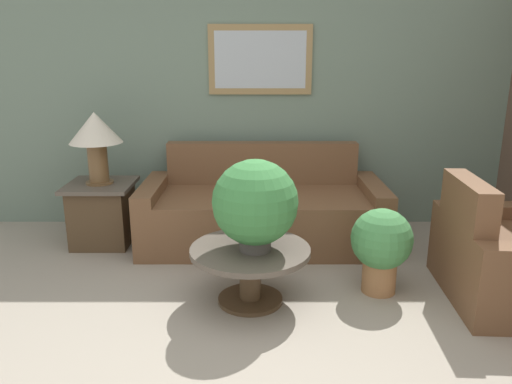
{
  "coord_description": "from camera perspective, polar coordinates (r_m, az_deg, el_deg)",
  "views": [
    {
      "loc": [
        -0.07,
        -2.38,
        1.75
      ],
      "look_at": [
        -0.06,
        1.54,
        0.63
      ],
      "focal_mm": 35.0,
      "sensor_mm": 36.0,
      "label": 1
    }
  ],
  "objects": [
    {
      "name": "table_lamp",
      "position": [
        4.68,
        -18.02,
        6.34
      ],
      "size": [
        0.47,
        0.47,
        0.65
      ],
      "color": "brown",
      "rests_on": "side_table"
    },
    {
      "name": "potted_plant_floor",
      "position": [
        3.79,
        13.99,
        -5.83
      ],
      "size": [
        0.45,
        0.45,
        0.65
      ],
      "color": "#9E6B42",
      "rests_on": "ground_plane"
    },
    {
      "name": "potted_plant_on_table",
      "position": [
        3.37,
        -0.24,
        -1.32
      ],
      "size": [
        0.59,
        0.59,
        0.64
      ],
      "color": "#4C4742",
      "rests_on": "coffee_table"
    },
    {
      "name": "side_table",
      "position": [
        4.85,
        -17.28,
        -2.3
      ],
      "size": [
        0.6,
        0.6,
        0.58
      ],
      "color": "#4C3823",
      "rests_on": "ground_plane"
    },
    {
      "name": "coffee_table",
      "position": [
        3.56,
        -0.81,
        -8.08
      ],
      "size": [
        0.85,
        0.85,
        0.41
      ],
      "color": "#4C3823",
      "rests_on": "ground_plane"
    },
    {
      "name": "couch_main",
      "position": [
        4.65,
        0.62,
        -2.32
      ],
      "size": [
        2.21,
        0.97,
        0.89
      ],
      "color": "brown",
      "rests_on": "ground_plane"
    },
    {
      "name": "wall_back",
      "position": [
        5.04,
        0.65,
        10.87
      ],
      "size": [
        6.85,
        0.09,
        2.6
      ],
      "color": "slate",
      "rests_on": "ground_plane"
    },
    {
      "name": "ground_plane",
      "position": [
        2.95,
        1.32,
        -20.45
      ],
      "size": [
        20.0,
        20.0,
        0.0
      ],
      "primitive_type": "plane",
      "color": "gray"
    },
    {
      "name": "armchair",
      "position": [
        4.04,
        26.84,
        -6.96
      ],
      "size": [
        0.95,
        1.11,
        0.89
      ],
      "rotation": [
        0.0,
        0.0,
        1.52
      ],
      "color": "brown",
      "rests_on": "ground_plane"
    }
  ]
}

